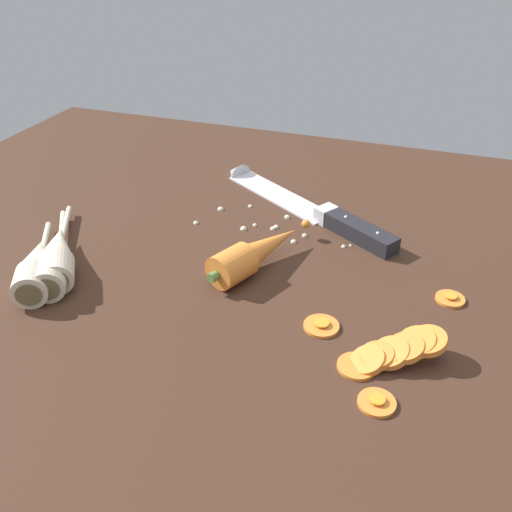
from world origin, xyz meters
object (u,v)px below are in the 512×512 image
object	(u,v)px
carrot_slice_stack	(393,352)
carrot_slice_stray_near	(450,298)
chefs_knife	(298,203)
carrot_slice_stray_far	(377,401)
carrot_slice_stray_mid	(321,325)
parsnip_front	(58,254)
whole_carrot	(256,253)
parsnip_mid_left	(55,256)
parsnip_mid_right	(36,266)

from	to	relation	value
carrot_slice_stack	carrot_slice_stray_near	distance (cm)	13.16
chefs_knife	carrot_slice_stray_far	bearing A→B (deg)	-63.77
carrot_slice_stray_mid	carrot_slice_stray_far	size ratio (longest dim) A/B	1.10
parsnip_front	carrot_slice_stray_mid	xyz separation A→B (cm)	(33.00, -0.48, -1.62)
chefs_knife	whole_carrot	bearing A→B (deg)	-91.58
whole_carrot	parsnip_mid_left	bearing A→B (deg)	-159.10
parsnip_mid_left	parsnip_mid_right	world-z (taller)	same
parsnip_mid_right	chefs_knife	bearing A→B (deg)	50.27
whole_carrot	parsnip_mid_left	world-z (taller)	whole_carrot
whole_carrot	carrot_slice_stray_near	size ratio (longest dim) A/B	5.12
carrot_slice_stack	chefs_knife	bearing A→B (deg)	121.55
parsnip_front	chefs_knife	bearing A→B (deg)	47.86
parsnip_mid_left	parsnip_mid_right	size ratio (longest dim) A/B	1.21
carrot_slice_stray_far	carrot_slice_stray_mid	bearing A→B (deg)	129.50
parsnip_mid_left	carrot_slice_stray_mid	size ratio (longest dim) A/B	5.22
carrot_slice_stack	carrot_slice_stray_mid	distance (cm)	8.22
parsnip_mid_left	carrot_slice_stray_far	bearing A→B (deg)	-12.11
chefs_knife	parsnip_mid_left	bearing A→B (deg)	-131.57
whole_carrot	parsnip_mid_right	xyz separation A→B (cm)	(-23.39, -11.28, -0.12)
parsnip_mid_left	parsnip_mid_right	distance (cm)	2.73
chefs_knife	carrot_slice_stray_mid	xyz separation A→B (cm)	(9.91, -25.99, -0.29)
parsnip_mid_left	carrot_slice_stack	size ratio (longest dim) A/B	2.00
chefs_knife	whole_carrot	distance (cm)	17.50
carrot_slice_stray_near	carrot_slice_stray_mid	xyz separation A→B (cm)	(-12.59, -9.48, 0.00)
whole_carrot	parsnip_mid_left	size ratio (longest dim) A/B	0.84
carrot_slice_stray_near	parsnip_mid_right	bearing A→B (deg)	-165.26
parsnip_front	carrot_slice_stray_mid	size ratio (longest dim) A/B	4.45
carrot_slice_stack	carrot_slice_stray_near	xyz separation A→B (cm)	(4.87, 12.19, -0.86)
parsnip_mid_right	carrot_slice_stray_mid	xyz separation A→B (cm)	(33.78, 2.72, -1.62)
whole_carrot	chefs_knife	bearing A→B (deg)	88.42
parsnip_mid_right	carrot_slice_stray_near	world-z (taller)	parsnip_mid_right
chefs_knife	carrot_slice_stack	size ratio (longest dim) A/B	3.15
chefs_knife	parsnip_mid_right	distance (cm)	37.36
parsnip_front	carrot_slice_stack	xyz separation A→B (cm)	(40.71, -3.19, -0.76)
carrot_slice_stray_far	carrot_slice_stack	bearing A→B (deg)	85.11
carrot_slice_stack	carrot_slice_stray_far	distance (cm)	6.10
whole_carrot	carrot_slice_stray_far	xyz separation A→B (cm)	(17.59, -17.29, -1.74)
parsnip_front	carrot_slice_stray_far	distance (cm)	41.27
carrot_slice_stack	carrot_slice_stray_mid	size ratio (longest dim) A/B	2.61
carrot_slice_stray_near	whole_carrot	bearing A→B (deg)	-177.71
parsnip_mid_right	carrot_slice_stray_mid	bearing A→B (deg)	4.60
parsnip_front	carrot_slice_stack	bearing A→B (deg)	-4.48
chefs_knife	parsnip_mid_left	xyz separation A→B (cm)	(-23.13, -26.08, 1.33)
carrot_slice_stray_mid	whole_carrot	bearing A→B (deg)	140.52
parsnip_mid_right	carrot_slice_stray_mid	size ratio (longest dim) A/B	4.32
parsnip_mid_left	carrot_slice_stray_near	world-z (taller)	parsnip_mid_left
carrot_slice_stack	carrot_slice_stray_near	world-z (taller)	carrot_slice_stack
whole_carrot	carrot_slice_stray_near	world-z (taller)	whole_carrot
parsnip_mid_right	carrot_slice_stack	xyz separation A→B (cm)	(41.49, 0.01, -0.76)
carrot_slice_stray_mid	parsnip_mid_right	bearing A→B (deg)	-175.40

